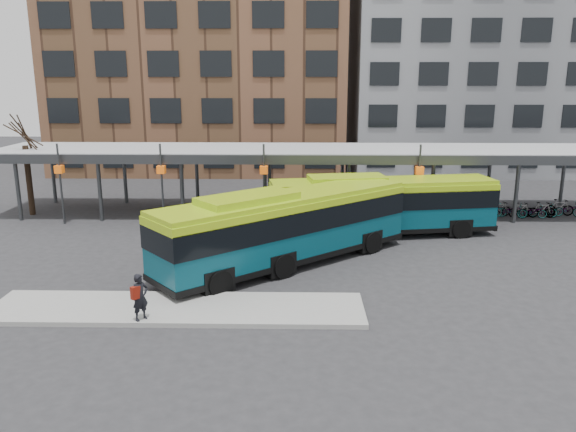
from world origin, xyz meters
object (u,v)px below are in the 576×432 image
(tree, at_px, (29,177))
(bus_front, at_px, (286,226))
(bus_rear, at_px, (381,204))
(pedestrian, at_px, (140,297))

(tree, xyz_separation_m, bus_front, (16.47, -9.56, -0.55))
(tree, bearing_deg, bus_rear, -11.45)
(bus_front, relative_size, bus_rear, 0.94)
(bus_front, xyz_separation_m, pedestrian, (-4.98, -6.65, -0.85))
(tree, height_order, bus_rear, tree)
(tree, relative_size, bus_rear, 0.45)
(bus_front, distance_m, pedestrian, 8.35)
(bus_rear, relative_size, pedestrian, 7.40)
(tree, xyz_separation_m, pedestrian, (11.48, -16.21, -1.39))
(tree, height_order, pedestrian, tree)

